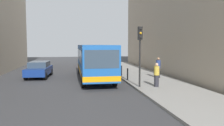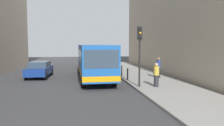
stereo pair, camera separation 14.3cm
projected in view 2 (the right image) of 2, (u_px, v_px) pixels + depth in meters
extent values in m
plane|color=#38383A|center=(86.00, 86.00, 16.46)|extent=(80.00, 80.00, 0.00)
cube|color=gray|center=(156.00, 83.00, 17.31)|extent=(4.40, 40.00, 0.15)
cube|color=#B2A38C|center=(203.00, 0.00, 21.62)|extent=(7.00, 32.00, 14.64)
cube|color=#19519E|center=(94.00, 59.00, 19.83)|extent=(2.60, 11.02, 2.50)
cube|color=orange|center=(94.00, 70.00, 19.90)|extent=(2.62, 11.04, 0.36)
cube|color=#2D3D4C|center=(102.00, 59.00, 14.41)|extent=(2.26, 0.08, 1.20)
cube|color=#2D3D4C|center=(93.00, 55.00, 20.29)|extent=(2.61, 9.42, 1.00)
cylinder|color=black|center=(114.00, 80.00, 16.29)|extent=(0.29, 1.00, 1.00)
cylinder|color=black|center=(83.00, 80.00, 15.91)|extent=(0.29, 1.00, 1.00)
cylinder|color=black|center=(101.00, 68.00, 23.95)|extent=(0.29, 1.00, 1.00)
cylinder|color=black|center=(80.00, 69.00, 23.57)|extent=(0.29, 1.00, 1.00)
cube|color=navy|center=(40.00, 71.00, 20.69)|extent=(2.06, 4.50, 0.64)
cube|color=#2D3D4C|center=(40.00, 64.00, 20.79)|extent=(1.74, 2.55, 0.52)
cylinder|color=black|center=(46.00, 76.00, 19.31)|extent=(0.26, 0.65, 0.64)
cylinder|color=black|center=(26.00, 76.00, 19.14)|extent=(0.26, 0.65, 0.64)
cylinder|color=black|center=(51.00, 72.00, 22.28)|extent=(0.26, 0.65, 0.64)
cylinder|color=black|center=(35.00, 72.00, 22.12)|extent=(0.26, 0.65, 0.64)
cube|color=maroon|center=(90.00, 62.00, 30.85)|extent=(1.81, 4.40, 0.64)
cube|color=#2D3D4C|center=(90.00, 58.00, 30.95)|extent=(1.60, 2.47, 0.52)
cylinder|color=black|center=(97.00, 65.00, 29.53)|extent=(0.22, 0.64, 0.64)
cylinder|color=black|center=(84.00, 65.00, 29.27)|extent=(0.22, 0.64, 0.64)
cylinder|color=black|center=(95.00, 63.00, 32.48)|extent=(0.22, 0.64, 0.64)
cylinder|color=black|center=(84.00, 63.00, 32.22)|extent=(0.22, 0.64, 0.64)
cylinder|color=black|center=(139.00, 64.00, 15.25)|extent=(0.12, 0.12, 3.20)
cube|color=black|center=(140.00, 33.00, 15.08)|extent=(0.28, 0.24, 0.90)
sphere|color=black|center=(140.00, 29.00, 14.93)|extent=(0.16, 0.16, 0.16)
sphere|color=orange|center=(140.00, 33.00, 14.95)|extent=(0.16, 0.16, 0.16)
sphere|color=black|center=(140.00, 37.00, 14.98)|extent=(0.16, 0.16, 0.16)
cylinder|color=black|center=(128.00, 74.00, 18.34)|extent=(0.11, 0.11, 0.95)
cylinder|color=black|center=(122.00, 71.00, 20.73)|extent=(0.11, 0.11, 0.95)
cylinder|color=black|center=(117.00, 68.00, 23.12)|extent=(0.11, 0.11, 0.95)
cylinder|color=black|center=(113.00, 66.00, 25.51)|extent=(0.11, 0.11, 0.95)
cylinder|color=#26262D|center=(156.00, 81.00, 15.37)|extent=(0.32, 0.32, 0.80)
cylinder|color=gold|center=(156.00, 71.00, 15.31)|extent=(0.38, 0.38, 0.62)
sphere|color=tan|center=(156.00, 65.00, 15.28)|extent=(0.22, 0.22, 0.22)
cylinder|color=#26262D|center=(158.00, 73.00, 19.37)|extent=(0.32, 0.32, 0.87)
cylinder|color=navy|center=(158.00, 64.00, 19.31)|extent=(0.38, 0.38, 0.67)
sphere|color=#8C6647|center=(159.00, 59.00, 19.27)|extent=(0.24, 0.24, 0.24)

